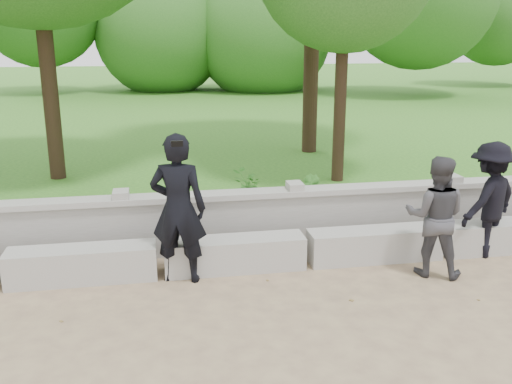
# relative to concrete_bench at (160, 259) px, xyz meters

# --- Properties ---
(ground) EXTENTS (80.00, 80.00, 0.00)m
(ground) POSITION_rel_concrete_bench_xyz_m (-0.00, -1.90, -0.22)
(ground) COLOR tan
(ground) RESTS_ON ground
(lawn) EXTENTS (40.00, 22.00, 0.25)m
(lawn) POSITION_rel_concrete_bench_xyz_m (-0.00, 12.10, -0.10)
(lawn) COLOR #2C601E
(lawn) RESTS_ON ground
(concrete_bench) EXTENTS (11.90, 0.45, 0.45)m
(concrete_bench) POSITION_rel_concrete_bench_xyz_m (0.00, 0.00, 0.00)
(concrete_bench) COLOR #ACAAA3
(concrete_bench) RESTS_ON ground
(parapet_wall) EXTENTS (12.50, 0.35, 0.90)m
(parapet_wall) POSITION_rel_concrete_bench_xyz_m (0.00, 0.70, 0.24)
(parapet_wall) COLOR #A29F99
(parapet_wall) RESTS_ON ground
(man_main) EXTENTS (0.80, 0.73, 1.95)m
(man_main) POSITION_rel_concrete_bench_xyz_m (0.25, -0.20, 0.75)
(man_main) COLOR black
(man_main) RESTS_ON ground
(visitor_left) EXTENTS (0.98, 0.90, 1.61)m
(visitor_left) POSITION_rel_concrete_bench_xyz_m (3.57, -0.60, 0.58)
(visitor_left) COLOR #3D3C41
(visitor_left) RESTS_ON ground
(visitor_mid) EXTENTS (1.24, 1.04, 1.67)m
(visitor_mid) POSITION_rel_concrete_bench_xyz_m (4.64, -0.10, 0.61)
(visitor_mid) COLOR black
(visitor_mid) RESTS_ON ground
(shrub_b) EXTENTS (0.37, 0.42, 0.66)m
(shrub_b) POSITION_rel_concrete_bench_xyz_m (2.43, 1.40, 0.36)
(shrub_b) COLOR #3A7B2A
(shrub_b) RESTS_ON lawn
(shrub_c) EXTENTS (0.67, 0.65, 0.57)m
(shrub_c) POSITION_rel_concrete_bench_xyz_m (1.58, 2.35, 0.31)
(shrub_c) COLOR #3A7B2A
(shrub_c) RESTS_ON lawn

